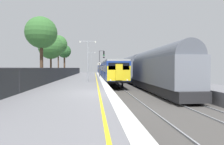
{
  "coord_description": "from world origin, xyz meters",
  "views": [
    {
      "loc": [
        -0.66,
        -12.44,
        1.64
      ],
      "look_at": [
        1.5,
        10.49,
        1.07
      ],
      "focal_mm": 30.16,
      "sensor_mm": 36.0,
      "label": 1
    }
  ],
  "objects_px": {
    "background_tree_left": "(41,34)",
    "background_tree_centre": "(51,48)",
    "speed_limit_sign": "(99,68)",
    "platform_lamp_far": "(91,61)",
    "background_tree_right": "(64,52)",
    "background_tree_back": "(58,45)",
    "freight_train_adjacent_track": "(140,68)",
    "commuter_train_at_platform": "(105,69)",
    "platform_lamp_mid": "(88,57)",
    "signal_gantry": "(101,60)"
  },
  "relations": [
    {
      "from": "speed_limit_sign",
      "to": "background_tree_centre",
      "type": "relative_size",
      "value": 0.37
    },
    {
      "from": "speed_limit_sign",
      "to": "background_tree_right",
      "type": "relative_size",
      "value": 0.35
    },
    {
      "from": "speed_limit_sign",
      "to": "commuter_train_at_platform",
      "type": "bearing_deg",
      "value": 83.55
    },
    {
      "from": "platform_lamp_far",
      "to": "background_tree_left",
      "type": "relative_size",
      "value": 0.68
    },
    {
      "from": "speed_limit_sign",
      "to": "platform_lamp_far",
      "type": "distance_m",
      "value": 11.73
    },
    {
      "from": "freight_train_adjacent_track",
      "to": "platform_lamp_far",
      "type": "xyz_separation_m",
      "value": [
        -7.52,
        18.37,
        1.68
      ]
    },
    {
      "from": "speed_limit_sign",
      "to": "background_tree_left",
      "type": "xyz_separation_m",
      "value": [
        -7.59,
        -9.47,
        4.27
      ]
    },
    {
      "from": "background_tree_right",
      "to": "freight_train_adjacent_track",
      "type": "bearing_deg",
      "value": -56.85
    },
    {
      "from": "commuter_train_at_platform",
      "to": "background_tree_back",
      "type": "relative_size",
      "value": 6.79
    },
    {
      "from": "background_tree_centre",
      "to": "platform_lamp_mid",
      "type": "bearing_deg",
      "value": -57.0
    },
    {
      "from": "background_tree_right",
      "to": "commuter_train_at_platform",
      "type": "bearing_deg",
      "value": 5.95
    },
    {
      "from": "platform_lamp_mid",
      "to": "background_tree_right",
      "type": "bearing_deg",
      "value": 104.31
    },
    {
      "from": "commuter_train_at_platform",
      "to": "platform_lamp_mid",
      "type": "xyz_separation_m",
      "value": [
        -3.52,
        -28.19,
        1.66
      ]
    },
    {
      "from": "platform_lamp_far",
      "to": "background_tree_right",
      "type": "height_order",
      "value": "background_tree_right"
    },
    {
      "from": "freight_train_adjacent_track",
      "to": "signal_gantry",
      "type": "xyz_separation_m",
      "value": [
        -5.48,
        9.61,
        1.58
      ]
    },
    {
      "from": "platform_lamp_far",
      "to": "background_tree_right",
      "type": "relative_size",
      "value": 0.72
    },
    {
      "from": "speed_limit_sign",
      "to": "platform_lamp_far",
      "type": "bearing_deg",
      "value": 98.27
    },
    {
      "from": "freight_train_adjacent_track",
      "to": "commuter_train_at_platform",
      "type": "bearing_deg",
      "value": 99.8
    },
    {
      "from": "background_tree_left",
      "to": "background_tree_right",
      "type": "distance_m",
      "value": 24.73
    },
    {
      "from": "platform_lamp_mid",
      "to": "background_tree_back",
      "type": "distance_m",
      "value": 21.53
    },
    {
      "from": "speed_limit_sign",
      "to": "background_tree_back",
      "type": "distance_m",
      "value": 12.97
    },
    {
      "from": "platform_lamp_mid",
      "to": "platform_lamp_far",
      "type": "distance_m",
      "value": 23.38
    },
    {
      "from": "background_tree_back",
      "to": "background_tree_right",
      "type": "bearing_deg",
      "value": 87.9
    },
    {
      "from": "background_tree_left",
      "to": "background_tree_right",
      "type": "xyz_separation_m",
      "value": [
        -1.0,
        24.71,
        -0.19
      ]
    },
    {
      "from": "platform_lamp_far",
      "to": "background_tree_left",
      "type": "distance_m",
      "value": 21.97
    },
    {
      "from": "freight_train_adjacent_track",
      "to": "background_tree_right",
      "type": "height_order",
      "value": "background_tree_right"
    },
    {
      "from": "speed_limit_sign",
      "to": "background_tree_left",
      "type": "distance_m",
      "value": 12.86
    },
    {
      "from": "commuter_train_at_platform",
      "to": "platform_lamp_far",
      "type": "height_order",
      "value": "platform_lamp_far"
    },
    {
      "from": "freight_train_adjacent_track",
      "to": "background_tree_centre",
      "type": "height_order",
      "value": "background_tree_centre"
    },
    {
      "from": "commuter_train_at_platform",
      "to": "background_tree_back",
      "type": "height_order",
      "value": "background_tree_back"
    },
    {
      "from": "background_tree_centre",
      "to": "background_tree_right",
      "type": "height_order",
      "value": "background_tree_right"
    },
    {
      "from": "commuter_train_at_platform",
      "to": "background_tree_right",
      "type": "distance_m",
      "value": 11.42
    },
    {
      "from": "background_tree_centre",
      "to": "background_tree_back",
      "type": "relative_size",
      "value": 0.81
    },
    {
      "from": "background_tree_left",
      "to": "background_tree_centre",
      "type": "relative_size",
      "value": 1.13
    },
    {
      "from": "platform_lamp_far",
      "to": "background_tree_left",
      "type": "bearing_deg",
      "value": -105.75
    },
    {
      "from": "commuter_train_at_platform",
      "to": "platform_lamp_far",
      "type": "relative_size",
      "value": 10.85
    },
    {
      "from": "signal_gantry",
      "to": "platform_lamp_far",
      "type": "bearing_deg",
      "value": 103.13
    },
    {
      "from": "background_tree_centre",
      "to": "background_tree_right",
      "type": "distance_m",
      "value": 17.36
    },
    {
      "from": "speed_limit_sign",
      "to": "platform_lamp_mid",
      "type": "xyz_separation_m",
      "value": [
        -1.67,
        -11.87,
        1.22
      ]
    },
    {
      "from": "background_tree_left",
      "to": "signal_gantry",
      "type": "bearing_deg",
      "value": 56.92
    },
    {
      "from": "platform_lamp_far",
      "to": "background_tree_back",
      "type": "bearing_deg",
      "value": -154.52
    },
    {
      "from": "freight_train_adjacent_track",
      "to": "speed_limit_sign",
      "type": "relative_size",
      "value": 11.51
    },
    {
      "from": "background_tree_right",
      "to": "background_tree_left",
      "type": "bearing_deg",
      "value": -87.69
    },
    {
      "from": "commuter_train_at_platform",
      "to": "background_tree_left",
      "type": "distance_m",
      "value": 27.87
    },
    {
      "from": "commuter_train_at_platform",
      "to": "speed_limit_sign",
      "type": "distance_m",
      "value": 16.44
    },
    {
      "from": "platform_lamp_far",
      "to": "background_tree_back",
      "type": "height_order",
      "value": "background_tree_back"
    },
    {
      "from": "background_tree_centre",
      "to": "platform_lamp_far",
      "type": "bearing_deg",
      "value": 65.0
    },
    {
      "from": "platform_lamp_mid",
      "to": "background_tree_right",
      "type": "height_order",
      "value": "background_tree_right"
    },
    {
      "from": "background_tree_back",
      "to": "platform_lamp_far",
      "type": "bearing_deg",
      "value": 25.48
    },
    {
      "from": "commuter_train_at_platform",
      "to": "background_tree_right",
      "type": "height_order",
      "value": "background_tree_right"
    }
  ]
}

